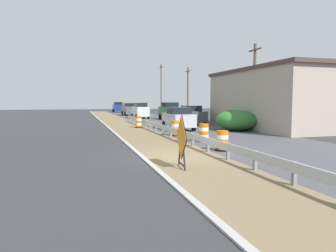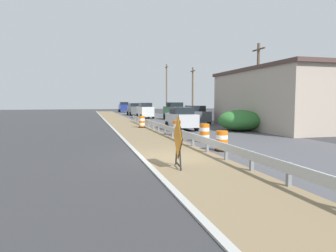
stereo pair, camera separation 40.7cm
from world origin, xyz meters
name	(u,v)px [view 1 (the left image)]	position (x,y,z in m)	size (l,w,h in m)	color
ground_plane	(173,157)	(0.00, 0.00, 0.00)	(160.00, 160.00, 0.00)	#333335
median_dirt_strip	(184,157)	(0.50, 0.00, 0.00)	(3.39, 120.00, 0.01)	#7F6B4C
far_lane_asphalt	(293,151)	(6.18, 0.00, 0.00)	(7.98, 120.00, 0.00)	#4C4C51
curb_near_edge	(144,159)	(-1.30, 0.00, 0.00)	(0.20, 120.00, 0.11)	#ADADA8
guardrail_median	(199,139)	(1.96, 1.87, 0.52)	(0.18, 44.10, 0.71)	#ADB2B7
warning_sign_diamond	(181,139)	(-0.32, -1.98, 1.06)	(0.23, 1.66, 1.97)	black
traffic_barrel_nearest	(222,142)	(2.83, 0.96, 0.45)	(0.71, 0.71, 0.99)	orange
traffic_barrel_close	(204,134)	(3.24, 4.19, 0.49)	(0.71, 0.71, 1.09)	orange
traffic_barrel_mid	(175,129)	(2.57, 7.66, 0.48)	(0.72, 0.72, 1.06)	orange
traffic_barrel_far	(139,122)	(1.38, 14.81, 0.48)	(0.66, 0.66, 1.07)	orange
car_lead_near_lane	(118,107)	(4.45, 53.90, 1.10)	(2.21, 4.22, 2.21)	navy
car_trailing_near_lane	(170,111)	(7.67, 25.44, 1.13)	(2.27, 4.52, 2.25)	#195128
car_lead_far_lane	(140,111)	(4.52, 29.58, 1.09)	(1.96, 4.36, 2.19)	silver
car_mid_far_lane	(138,108)	(7.71, 48.07, 1.01)	(2.11, 4.70, 2.03)	#4C5156
car_trailing_far_lane	(178,118)	(4.27, 12.01, 0.96)	(2.10, 4.41, 1.92)	silver
car_distant_a	(192,115)	(7.68, 17.67, 0.98)	(2.12, 4.56, 1.95)	#4C5156
car_distant_b	(129,109)	(4.38, 38.69, 1.04)	(2.11, 4.43, 2.08)	#4C5156
roadside_shop_near	(274,99)	(12.81, 10.78, 2.64)	(6.69, 13.33, 5.27)	#AD9E8E
utility_pole_near	(254,85)	(10.33, 10.04, 3.75)	(0.24, 1.80, 7.19)	brown
utility_pole_mid	(188,92)	(10.84, 27.36, 3.69)	(0.24, 1.80, 7.07)	brown
utility_pole_far	(161,89)	(10.11, 38.74, 4.57)	(0.24, 1.80, 8.81)	brown
bush_roadside	(237,120)	(8.65, 9.89, 0.86)	(3.51, 3.51, 1.72)	#337533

